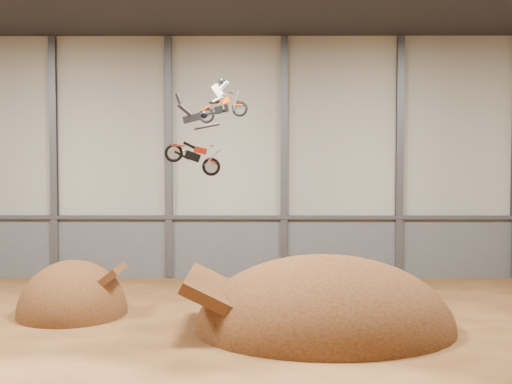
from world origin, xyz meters
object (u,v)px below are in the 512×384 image
(fmx_rider_b, at_px, (189,135))
(landing_ramp, at_px, (325,330))
(takeoff_ramp, at_px, (73,314))
(fmx_rider_a, at_px, (224,97))

(fmx_rider_b, bearing_deg, landing_ramp, -2.89)
(landing_ramp, height_order, fmx_rider_b, fmx_rider_b)
(fmx_rider_b, bearing_deg, takeoff_ramp, 136.68)
(takeoff_ramp, relative_size, fmx_rider_a, 2.60)
(landing_ramp, bearing_deg, fmx_rider_a, 153.52)
(fmx_rider_a, bearing_deg, fmx_rider_b, -104.12)
(landing_ramp, relative_size, fmx_rider_a, 4.92)
(takeoff_ramp, xyz_separation_m, fmx_rider_a, (6.89, -0.68, 9.67))
(takeoff_ramp, relative_size, landing_ramp, 0.53)
(landing_ramp, xyz_separation_m, fmx_rider_a, (-4.20, 2.09, 9.67))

